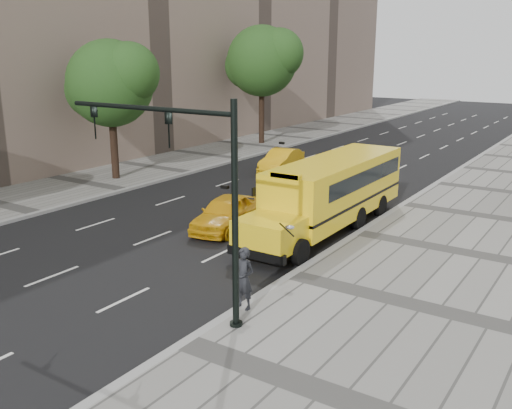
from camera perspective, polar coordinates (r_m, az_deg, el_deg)
The scene contains 12 objects.
ground at distance 27.27m, azimuth -1.48°, elevation -0.96°, with size 140.00×140.00×0.00m, color black.
sidewalk_museum at distance 22.92m, azimuth 24.04°, elevation -5.31°, with size 12.00×140.00×0.15m, color gray.
sidewalk_far at distance 34.57m, azimuth -16.60°, elevation 2.00°, with size 6.00×140.00×0.15m, color gray.
curb_museum at distance 24.45m, azimuth 10.13°, elevation -2.93°, with size 0.30×140.00×0.15m, color gray.
curb_far at distance 32.37m, azimuth -13.17°, elevation 1.37°, with size 0.30×140.00×0.15m, color gray.
tree_b at distance 34.56m, azimuth -14.30°, elevation 11.72°, with size 5.64×5.01×8.23m.
tree_c at distance 46.89m, azimuth 0.69°, elevation 14.21°, with size 6.32×5.61×9.55m.
school_bus at distance 25.10m, azimuth 7.70°, elevation 1.65°, with size 2.96×11.56×3.19m.
taxi_near at distance 24.81m, azimuth -3.10°, elevation -0.85°, with size 1.74×4.31×1.47m, color #E6A60F.
taxi_far at distance 36.84m, azimuth 2.57°, elevation 4.43°, with size 1.51×4.34×1.43m, color #E6A60F.
pedestrian at distance 16.89m, azimuth -1.22°, elevation -7.40°, with size 0.69×0.45×1.89m, color #222327.
traffic_signal at distance 15.74m, azimuth -6.31°, elevation 2.30°, with size 6.18×0.36×6.40m.
Camera 1 is at (15.07, -21.44, 7.58)m, focal length 40.00 mm.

